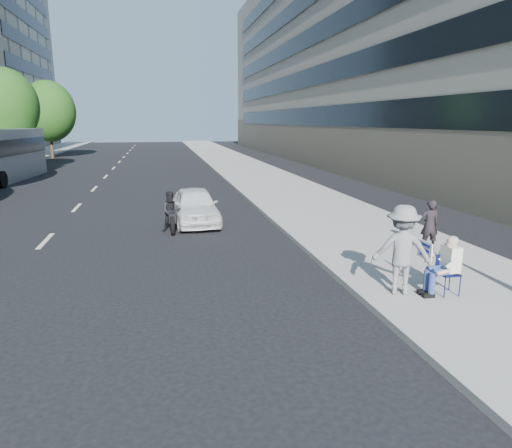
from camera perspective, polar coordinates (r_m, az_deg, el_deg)
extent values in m
plane|color=black|center=(8.88, 7.40, -12.97)|extent=(160.00, 160.00, 0.00)
cube|color=#99968F|center=(28.59, 1.84, 5.21)|extent=(5.00, 120.00, 0.15)
cube|color=gray|center=(44.60, 15.49, 20.29)|extent=(14.00, 70.00, 20.00)
cylinder|color=#382616|center=(39.17, -28.41, 7.83)|extent=(0.30, 0.30, 2.97)
ellipsoid|color=#184713|center=(39.12, -28.95, 12.79)|extent=(4.80, 4.80, 5.52)
cylinder|color=#382616|center=(52.75, -24.18, 8.94)|extent=(0.30, 0.30, 2.62)
ellipsoid|color=#184713|center=(52.69, -24.53, 12.70)|extent=(5.40, 5.40, 6.21)
cylinder|color=#11164E|center=(10.58, 22.52, -7.37)|extent=(0.02, 0.02, 0.45)
cylinder|color=#11164E|center=(10.78, 24.12, -7.15)|extent=(0.02, 0.02, 0.45)
cylinder|color=#11164E|center=(10.86, 21.46, -6.77)|extent=(0.02, 0.02, 0.45)
cylinder|color=#11164E|center=(11.05, 23.03, -6.56)|extent=(0.02, 0.02, 0.45)
cube|color=#11164E|center=(10.74, 22.90, -5.75)|extent=(0.40, 0.40, 0.03)
cube|color=#11164E|center=(10.83, 22.42, -4.52)|extent=(0.40, 0.02, 0.40)
cylinder|color=navy|center=(10.52, 22.25, -5.59)|extent=(0.44, 0.17, 0.17)
cylinder|color=navy|center=(10.47, 21.14, -6.91)|extent=(0.14, 0.14, 0.46)
cube|color=black|center=(10.53, 20.74, -8.33)|extent=(0.26, 0.11, 0.10)
cylinder|color=navy|center=(10.67, 21.66, -5.28)|extent=(0.44, 0.17, 0.17)
cylinder|color=navy|center=(10.63, 20.56, -6.57)|extent=(0.14, 0.14, 0.46)
cube|color=black|center=(10.68, 20.17, -7.97)|extent=(0.26, 0.11, 0.10)
cube|color=beige|center=(10.65, 23.15, -3.98)|extent=(0.26, 0.42, 0.56)
sphere|color=tan|center=(10.56, 23.32, -2.05)|extent=(0.23, 0.23, 0.23)
ellipsoid|color=gray|center=(10.56, 23.42, -1.89)|extent=(0.22, 0.24, 0.19)
ellipsoid|color=gray|center=(10.53, 22.93, -2.45)|extent=(0.10, 0.14, 0.13)
cylinder|color=beige|center=(10.41, 23.33, -4.55)|extent=(0.30, 0.10, 0.25)
cylinder|color=tan|center=(10.35, 22.33, -5.60)|extent=(0.29, 0.09, 0.14)
cylinder|color=beige|center=(10.81, 22.07, -3.53)|extent=(0.26, 0.20, 0.32)
cylinder|color=tan|center=(10.88, 21.05, -3.90)|extent=(0.30, 0.21, 0.18)
cube|color=white|center=(10.93, 20.37, -3.06)|extent=(0.03, 0.55, 0.40)
imported|color=slate|center=(10.32, 17.76, -3.08)|extent=(1.44, 1.13, 1.96)
imported|color=black|center=(14.19, 20.87, -0.10)|extent=(0.59, 0.43, 1.47)
imported|color=white|center=(17.55, -7.62, 2.29)|extent=(1.73, 4.03, 1.36)
cylinder|color=black|center=(15.88, -10.42, -0.25)|extent=(0.15, 0.64, 0.64)
cylinder|color=black|center=(17.24, -10.56, 0.78)|extent=(0.15, 0.64, 0.64)
cube|color=black|center=(16.51, -10.52, 1.07)|extent=(0.30, 1.21, 0.35)
imported|color=black|center=(16.38, -10.53, 1.56)|extent=(0.71, 0.57, 1.42)
cube|color=black|center=(32.68, -28.18, 8.42)|extent=(1.21, 11.45, 1.00)
cylinder|color=black|center=(30.44, -29.16, 4.87)|extent=(0.35, 1.02, 1.00)
cylinder|color=black|center=(36.18, -26.43, 6.17)|extent=(0.35, 1.02, 1.00)
cylinder|color=black|center=(37.62, -25.87, 6.43)|extent=(0.35, 1.02, 1.00)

